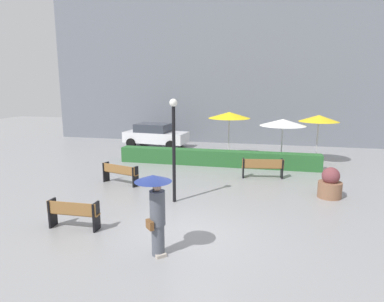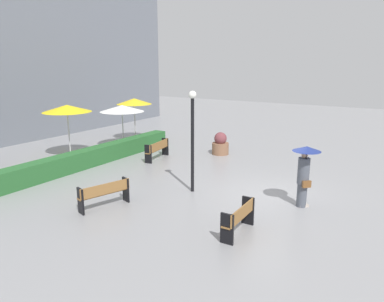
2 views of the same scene
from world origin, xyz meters
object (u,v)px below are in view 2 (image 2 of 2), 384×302
(bench_far_left, at_px, (105,193))
(patio_umbrella_yellow, at_px, (67,109))
(lamp_post, at_px, (192,131))
(patio_umbrella_yellow_far, at_px, (134,101))
(pedestrian_with_umbrella, at_px, (304,169))
(bench_back_row, at_px, (158,148))
(bench_near_left, at_px, (239,217))
(planter_pot, at_px, (220,145))
(patio_umbrella_white, at_px, (122,108))

(bench_far_left, xyz_separation_m, patio_umbrella_yellow, (3.87, 6.29, 1.94))
(lamp_post, distance_m, patio_umbrella_yellow_far, 9.63)
(pedestrian_with_umbrella, bearing_deg, bench_back_row, 72.89)
(bench_near_left, bearing_deg, patio_umbrella_yellow, 73.26)
(pedestrian_with_umbrella, relative_size, patio_umbrella_yellow, 0.79)
(bench_near_left, bearing_deg, patio_umbrella_yellow_far, 52.93)
(bench_far_left, height_order, lamp_post, lamp_post)
(pedestrian_with_umbrella, bearing_deg, lamp_post, 99.41)
(patio_umbrella_yellow_far, bearing_deg, bench_far_left, -144.78)
(planter_pot, bearing_deg, bench_back_row, 139.44)
(bench_near_left, height_order, patio_umbrella_white, patio_umbrella_white)
(planter_pot, bearing_deg, lamp_post, -162.51)
(bench_near_left, relative_size, pedestrian_with_umbrella, 0.74)
(patio_umbrella_white, bearing_deg, patio_umbrella_yellow_far, 21.36)
(bench_far_left, distance_m, patio_umbrella_yellow_far, 10.74)
(lamp_post, xyz_separation_m, patio_umbrella_yellow_far, (5.79, 7.70, 0.11))
(bench_near_left, relative_size, lamp_post, 0.42)
(pedestrian_with_umbrella, bearing_deg, planter_pot, 48.80)
(bench_back_row, xyz_separation_m, patio_umbrella_yellow, (-2.01, 3.99, 1.92))
(pedestrian_with_umbrella, height_order, lamp_post, lamp_post)
(bench_back_row, relative_size, patio_umbrella_yellow, 0.71)
(lamp_post, distance_m, patio_umbrella_yellow, 7.96)
(bench_back_row, height_order, patio_umbrella_yellow_far, patio_umbrella_yellow_far)
(patio_umbrella_white, bearing_deg, planter_pot, -72.76)
(patio_umbrella_yellow, bearing_deg, planter_pot, -53.58)
(bench_near_left, bearing_deg, bench_back_row, 52.34)
(lamp_post, relative_size, patio_umbrella_yellow_far, 1.43)
(bench_far_left, distance_m, patio_umbrella_yellow, 7.63)
(patio_umbrella_white, bearing_deg, pedestrian_with_umbrella, -106.88)
(bench_back_row, distance_m, lamp_post, 5.24)
(pedestrian_with_umbrella, xyz_separation_m, patio_umbrella_white, (3.29, 10.83, 0.92))
(bench_near_left, height_order, patio_umbrella_yellow_far, patio_umbrella_yellow_far)
(pedestrian_with_umbrella, relative_size, patio_umbrella_yellow_far, 0.80)
(planter_pot, height_order, patio_umbrella_yellow_far, patio_umbrella_yellow_far)
(pedestrian_with_umbrella, bearing_deg, bench_near_left, 161.86)
(patio_umbrella_yellow_far, bearing_deg, patio_umbrella_yellow, 177.72)
(bench_near_left, distance_m, patio_umbrella_yellow, 11.46)
(planter_pot, bearing_deg, patio_umbrella_yellow, 126.42)
(bench_near_left, height_order, lamp_post, lamp_post)
(patio_umbrella_yellow, bearing_deg, bench_near_left, -106.74)
(bench_back_row, relative_size, pedestrian_with_umbrella, 0.90)
(patio_umbrella_yellow_far, bearing_deg, bench_near_left, -127.07)
(lamp_post, bearing_deg, pedestrian_with_umbrella, -80.59)
(patio_umbrella_yellow_far, bearing_deg, patio_umbrella_white, -158.64)
(patio_umbrella_yellow, relative_size, patio_umbrella_white, 1.10)
(bench_far_left, relative_size, bench_back_row, 0.94)
(bench_back_row, height_order, lamp_post, lamp_post)
(bench_far_left, bearing_deg, lamp_post, -29.32)
(bench_far_left, relative_size, pedestrian_with_umbrella, 0.85)
(bench_near_left, distance_m, pedestrian_with_umbrella, 3.13)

